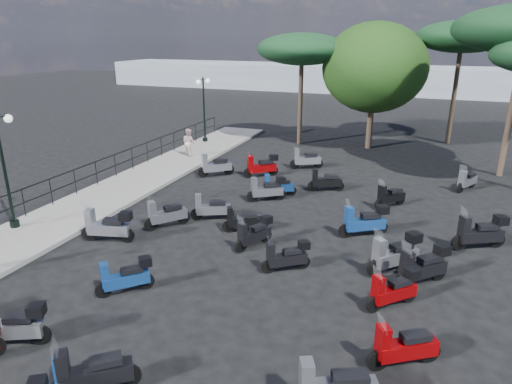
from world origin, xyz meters
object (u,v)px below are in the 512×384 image
(lamp_post_2, at_px, (204,105))
(scooter_2, at_px, (166,215))
(scooter_3, at_px, (108,227))
(scooter_14, at_px, (254,234))
(scooter_23, at_px, (390,197))
(scooter_26, at_px, (394,290))
(scooter_19, at_px, (403,348))
(scooter_20, at_px, (395,254))
(scooter_22, at_px, (325,181))
(scooter_21, at_px, (364,222))
(pine_0, at_px, (462,37))
(pedestrian_far, at_px, (189,142))
(scooter_15, at_px, (287,257))
(scooter_13, at_px, (86,377))
(scooter_29, at_px, (467,181))
(broadleaf_tree, at_px, (375,68))
(scooter_28, at_px, (480,233))
(scooter_27, at_px, (423,267))
(scooter_8, at_px, (125,277))
(scooter_10, at_px, (278,187))
(lamp_post_1, at_px, (3,164))
(scooter_7, at_px, (92,374))
(scooter_11, at_px, (262,166))
(scooter_1, at_px, (11,326))
(pine_2, at_px, (302,49))
(scooter_9, at_px, (242,221))
(scooter_5, at_px, (215,166))
(scooter_17, at_px, (306,160))

(lamp_post_2, relative_size, scooter_2, 2.80)
(scooter_3, relative_size, scooter_14, 1.25)
(scooter_23, distance_m, scooter_26, 7.44)
(scooter_19, xyz_separation_m, scooter_20, (-0.52, 4.18, 0.09))
(scooter_23, bearing_deg, scooter_22, 21.75)
(scooter_21, xyz_separation_m, pine_0, (2.97, 16.35, 5.95))
(pedestrian_far, xyz_separation_m, scooter_19, (12.51, -13.56, -0.45))
(scooter_15, bearing_deg, scooter_13, 125.03)
(scooter_29, height_order, broadleaf_tree, broadleaf_tree)
(scooter_3, height_order, scooter_28, scooter_28)
(scooter_13, relative_size, scooter_27, 0.84)
(scooter_19, xyz_separation_m, scooter_23, (-1.16, 9.65, -0.03))
(scooter_8, height_order, scooter_28, scooter_28)
(lamp_post_2, height_order, scooter_13, lamp_post_2)
(scooter_10, xyz_separation_m, scooter_28, (7.78, -2.51, 0.12))
(lamp_post_1, bearing_deg, scooter_2, 33.05)
(scooter_14, xyz_separation_m, scooter_26, (4.60, -2.00, 0.01))
(scooter_13, bearing_deg, scooter_7, -106.51)
(scooter_11, relative_size, scooter_26, 1.16)
(scooter_28, bearing_deg, scooter_23, 17.92)
(scooter_1, distance_m, scooter_15, 7.27)
(lamp_post_2, bearing_deg, scooter_20, -34.14)
(scooter_20, xyz_separation_m, scooter_27, (0.79, -0.49, -0.02))
(scooter_8, relative_size, pine_0, 0.17)
(scooter_29, bearing_deg, scooter_14, 81.06)
(broadleaf_tree, bearing_deg, pine_2, -174.99)
(scooter_3, height_order, scooter_22, scooter_3)
(scooter_11, xyz_separation_m, scooter_28, (9.42, -4.95, 0.03))
(scooter_2, relative_size, scooter_13, 1.18)
(scooter_11, height_order, scooter_21, scooter_21)
(lamp_post_1, bearing_deg, scooter_9, 28.96)
(scooter_13, bearing_deg, scooter_8, -18.16)
(scooter_8, height_order, broadleaf_tree, broadleaf_tree)
(scooter_5, bearing_deg, scooter_9, 172.26)
(scooter_19, distance_m, pine_2, 21.40)
(pedestrian_far, distance_m, scooter_5, 3.91)
(pedestrian_far, relative_size, scooter_15, 1.18)
(scooter_28, bearing_deg, pedestrian_far, 35.73)
(scooter_10, bearing_deg, scooter_8, 143.32)
(scooter_2, distance_m, scooter_28, 10.73)
(scooter_20, height_order, pine_2, pine_2)
(scooter_22, bearing_deg, scooter_19, -179.71)
(scooter_7, height_order, scooter_15, scooter_7)
(pedestrian_far, xyz_separation_m, scooter_1, (4.24, -15.96, -0.41))
(scooter_15, distance_m, broadleaf_tree, 17.11)
(scooter_21, distance_m, scooter_29, 7.56)
(pedestrian_far, xyz_separation_m, broadleaf_tree, (9.15, 6.08, 3.88))
(scooter_3, distance_m, scooter_20, 9.32)
(scooter_1, height_order, scooter_28, scooter_28)
(scooter_15, relative_size, scooter_17, 0.82)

